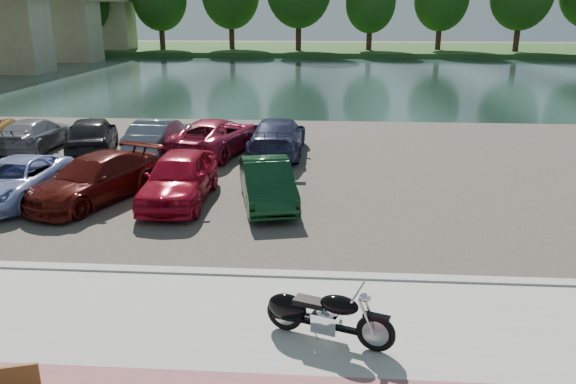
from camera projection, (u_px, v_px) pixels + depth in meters
The scene contains 17 objects.
ground at pixel (276, 328), 10.25m from camera, with size 200.00×200.00×0.00m, color #595447.
promenade at pixel (270, 358), 9.29m from camera, with size 60.00×6.00×0.10m, color #A7A49D.
kerb at pixel (284, 276), 12.13m from camera, with size 60.00×0.30×0.14m, color #A7A49D.
parking_lot at pixel (303, 167), 20.68m from camera, with size 60.00×18.00×0.04m, color #3C3630.
river at pixel (318, 78), 48.20m from camera, with size 120.00×40.00×0.00m, color black.
far_bank at pixel (323, 49), 78.46m from camera, with size 120.00×24.00×0.60m, color #204719.
bridge at pixel (1, 10), 49.33m from camera, with size 7.00×56.00×8.55m.
motorcycle at pixel (317, 313), 9.66m from camera, with size 2.25×1.06×1.05m.
car_2 at pixel (15, 181), 16.83m from camera, with size 2.07×4.49×1.25m, color #94A0D8.
car_3 at pixel (95, 179), 16.83m from camera, with size 1.90×4.67×1.36m, color #50100B.
car_4 at pixel (179, 177), 16.71m from camera, with size 1.78×4.43×1.51m, color #A40A22.
car_5 at pixel (267, 183), 16.51m from camera, with size 1.39×3.99×1.31m, color #0E3419.
car_7 at pixel (35, 134), 23.05m from camera, with size 1.81×4.45×1.29m, color gray.
car_8 at pixel (92, 135), 22.39m from camera, with size 1.79×4.45×1.52m, color black.
car_9 at pixel (160, 136), 22.46m from camera, with size 1.48×4.24×1.40m, color slate.
car_10 at pixel (216, 136), 22.46m from camera, with size 2.32×5.04×1.40m, color maroon.
car_11 at pixel (277, 136), 22.26m from camera, with size 2.05×5.03×1.46m, color navy.
Camera 1 is at (0.86, -8.94, 5.54)m, focal length 35.00 mm.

